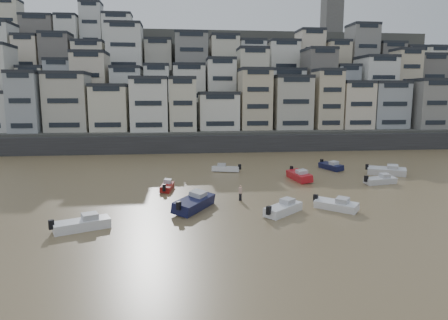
{
  "coord_description": "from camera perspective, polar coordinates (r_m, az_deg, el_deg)",
  "views": [
    {
      "loc": [
        2.46,
        -16.78,
        11.65
      ],
      "look_at": [
        7.79,
        30.0,
        4.0
      ],
      "focal_mm": 32.0,
      "sensor_mm": 36.0,
      "label": 1
    }
  ],
  "objects": [
    {
      "name": "harbor_wall",
      "position": [
        82.72,
        -1.22,
        2.36
      ],
      "size": [
        140.0,
        3.0,
        3.5
      ],
      "primitive_type": "cube",
      "color": "#38383A",
      "rests_on": "ground"
    },
    {
      "name": "hillside",
      "position": [
        122.24,
        -0.74,
        9.87
      ],
      "size": [
        141.04,
        66.0,
        50.0
      ],
      "color": "#4C4C47",
      "rests_on": "ground"
    },
    {
      "name": "boat_a",
      "position": [
        40.29,
        8.47,
        -6.62
      ],
      "size": [
        5.09,
        4.81,
        1.44
      ],
      "primitive_type": null,
      "rotation": [
        0.0,
        0.0,
        0.73
      ],
      "color": "white",
      "rests_on": "ground"
    },
    {
      "name": "boat_b",
      "position": [
        42.7,
        15.73,
        -6.05
      ],
      "size": [
        4.54,
        4.42,
        1.3
      ],
      "primitive_type": null,
      "rotation": [
        0.0,
        0.0,
        -0.76
      ],
      "color": "white",
      "rests_on": "ground"
    },
    {
      "name": "boat_c",
      "position": [
        41.31,
        -4.29,
        -5.88
      ],
      "size": [
        5.19,
        6.79,
        1.8
      ],
      "primitive_type": null,
      "rotation": [
        0.0,
        0.0,
        1.04
      ],
      "color": "#13163D",
      "rests_on": "ground"
    },
    {
      "name": "boat_d",
      "position": [
        56.9,
        21.45,
        -2.56
      ],
      "size": [
        5.0,
        2.47,
        1.31
      ],
      "primitive_type": null,
      "rotation": [
        0.0,
        0.0,
        0.2
      ],
      "color": "silver",
      "rests_on": "ground"
    },
    {
      "name": "boat_e",
      "position": [
        56.37,
        10.69,
        -2.02
      ],
      "size": [
        2.57,
        6.13,
        1.62
      ],
      "primitive_type": null,
      "rotation": [
        0.0,
        0.0,
        -1.46
      ],
      "color": "red",
      "rests_on": "ground"
    },
    {
      "name": "boat_f",
      "position": [
        50.11,
        -8.15,
        -3.63
      ],
      "size": [
        1.97,
        4.42,
        1.16
      ],
      "primitive_type": null,
      "rotation": [
        0.0,
        0.0,
        1.43
      ],
      "color": "maroon",
      "rests_on": "ground"
    },
    {
      "name": "boat_g",
      "position": [
        63.46,
        22.22,
        -1.31
      ],
      "size": [
        6.06,
        4.31,
        1.59
      ],
      "primitive_type": null,
      "rotation": [
        0.0,
        0.0,
        -0.46
      ],
      "color": "silver",
      "rests_on": "ground"
    },
    {
      "name": "boat_h",
      "position": [
        61.5,
        0.25,
        -1.09
      ],
      "size": [
        4.84,
        2.71,
        1.25
      ],
      "primitive_type": null,
      "rotation": [
        0.0,
        0.0,
        2.86
      ],
      "color": "silver",
      "rests_on": "ground"
    },
    {
      "name": "boat_i",
      "position": [
        65.46,
        15.02,
        -0.72
      ],
      "size": [
        3.03,
        5.34,
        1.38
      ],
      "primitive_type": null,
      "rotation": [
        0.0,
        0.0,
        -1.28
      ],
      "color": "#121539",
      "rests_on": "ground"
    },
    {
      "name": "boat_j",
      "position": [
        37.36,
        -19.65,
        -8.36
      ],
      "size": [
        5.45,
        3.67,
        1.42
      ],
      "primitive_type": null,
      "rotation": [
        0.0,
        0.0,
        0.42
      ],
      "color": "white",
      "rests_on": "ground"
    },
    {
      "name": "person_pink",
      "position": [
        44.76,
        2.35,
        -4.72
      ],
      "size": [
        0.44,
        0.44,
        1.74
      ],
      "primitive_type": null,
      "color": "#CCA390",
      "rests_on": "ground"
    }
  ]
}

